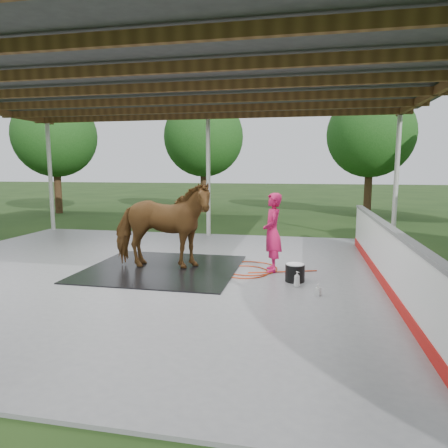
% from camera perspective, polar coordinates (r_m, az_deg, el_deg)
% --- Properties ---
extents(ground, '(100.00, 100.00, 0.00)m').
position_cam_1_polar(ground, '(8.75, -9.52, -7.02)').
color(ground, '#1E3814').
extents(concrete_slab, '(12.00, 10.00, 0.05)m').
position_cam_1_polar(concrete_slab, '(8.74, -9.52, -6.86)').
color(concrete_slab, slate).
rests_on(concrete_slab, ground).
extents(pavilion_structure, '(12.60, 10.60, 4.05)m').
position_cam_1_polar(pavilion_structure, '(8.63, -10.16, 19.35)').
color(pavilion_structure, beige).
rests_on(pavilion_structure, ground).
extents(dasher_board, '(0.16, 8.00, 1.15)m').
position_cam_1_polar(dasher_board, '(8.20, 22.06, -4.26)').
color(dasher_board, red).
rests_on(dasher_board, concrete_slab).
extents(tree_belt, '(28.00, 28.00, 5.80)m').
position_cam_1_polar(tree_belt, '(9.33, -6.22, 17.44)').
color(tree_belt, '#382314').
rests_on(tree_belt, ground).
extents(rubber_mat, '(3.25, 3.05, 0.02)m').
position_cam_1_polar(rubber_mat, '(8.93, -8.77, -6.28)').
color(rubber_mat, black).
rests_on(rubber_mat, concrete_slab).
extents(horse, '(2.32, 1.22, 1.89)m').
position_cam_1_polar(horse, '(8.74, -8.91, -0.20)').
color(horse, brown).
rests_on(horse, rubber_mat).
extents(handler, '(0.50, 0.67, 1.69)m').
position_cam_1_polar(handler, '(8.54, 6.93, -1.21)').
color(handler, '#BF144D').
rests_on(handler, concrete_slab).
extents(wash_bucket, '(0.38, 0.38, 0.35)m').
position_cam_1_polar(wash_bucket, '(7.97, 10.10, -6.83)').
color(wash_bucket, black).
rests_on(wash_bucket, concrete_slab).
extents(soap_bottle_a, '(0.16, 0.16, 0.29)m').
position_cam_1_polar(soap_bottle_a, '(7.64, 10.38, -7.75)').
color(soap_bottle_a, silver).
rests_on(soap_bottle_a, concrete_slab).
extents(soap_bottle_b, '(0.13, 0.13, 0.21)m').
position_cam_1_polar(soap_bottle_b, '(7.22, 13.29, -9.12)').
color(soap_bottle_b, '#338CD8').
rests_on(soap_bottle_b, concrete_slab).
extents(hose_coil, '(2.09, 1.48, 0.02)m').
position_cam_1_polar(hose_coil, '(8.74, 3.38, -6.52)').
color(hose_coil, '#B12F0C').
rests_on(hose_coil, concrete_slab).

